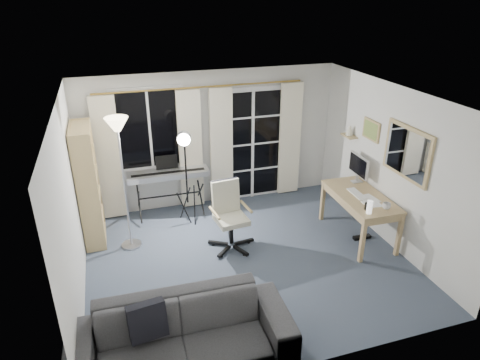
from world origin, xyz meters
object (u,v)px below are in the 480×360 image
office_chair (228,209)px  sofa (181,328)px  mug (387,205)px  monitor (358,166)px  bookshelf (86,189)px  keyboard_piano (168,175)px  torchiere_lamp (119,145)px  studio_light (185,149)px  desk (360,200)px

office_chair → sofa: 2.33m
mug → monitor: bearing=84.2°
bookshelf → keyboard_piano: bookshelf is taller
sofa → office_chair: bearing=63.8°
bookshelf → torchiere_lamp: bearing=-36.4°
studio_light → sofa: 3.05m
keyboard_piano → studio_light: size_ratio=0.83×
mug → studio_light: bearing=146.5°
mug → desk: bearing=101.3°
mug → torchiere_lamp: bearing=160.1°
mug → office_chair: bearing=156.7°
torchiere_lamp → desk: 3.68m
sofa → torchiere_lamp: bearing=100.1°
torchiere_lamp → office_chair: bearing=-14.9°
office_chair → desk: (2.01, -0.41, 0.03)m
torchiere_lamp → sofa: (0.35, -2.44, -1.19)m
sofa → mug: bearing=21.6°
office_chair → monitor: 2.24m
office_chair → bookshelf: bearing=152.4°
studio_light → desk: bearing=-12.7°
keyboard_piano → desk: (2.71, -1.60, -0.11)m
torchiere_lamp → sofa: torchiere_lamp is taller
office_chair → mug: 2.30m
keyboard_piano → desk: size_ratio=1.00×
office_chair → mug: bearing=-29.3°
studio_light → sofa: (-0.63, -2.85, -0.87)m
bookshelf → monitor: bearing=-10.1°
bookshelf → desk: 4.18m
studio_light → office_chair: 1.17m
keyboard_piano → mug: 3.51m
torchiere_lamp → desk: size_ratio=1.48×
desk → sofa: sofa is taller
keyboard_piano → office_chair: keyboard_piano is taller
office_chair → monitor: monitor is taller
studio_light → sofa: size_ratio=0.71×
monitor → bookshelf: bearing=171.6°
bookshelf → desk: bearing=-16.7°
desk → studio_light: bearing=155.7°
bookshelf → office_chair: size_ratio=1.78×
desk → mug: 0.53m
keyboard_piano → mug: keyboard_piano is taller
studio_light → office_chair: (0.47, -0.80, -0.72)m
office_chair → monitor: bearing=-4.9°
office_chair → sofa: (-1.10, -2.05, -0.15)m
keyboard_piano → office_chair: 1.39m
bookshelf → sofa: (0.90, -2.84, -0.42)m
office_chair → desk: bearing=-17.5°
torchiere_lamp → studio_light: torchiere_lamp is taller
bookshelf → torchiere_lamp: (0.55, -0.40, 0.77)m
monitor → studio_light: bearing=165.8°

